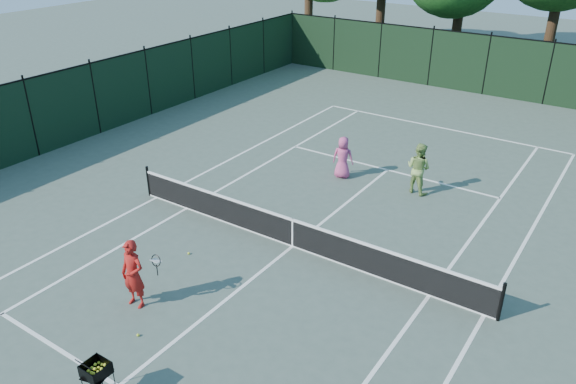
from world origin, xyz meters
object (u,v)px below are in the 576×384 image
Objects in this scene: ball_hopper at (96,370)px; loose_ball_near_cart at (138,335)px; coach at (133,274)px; player_pink at (343,157)px; player_green at (418,168)px; loose_ball_midcourt at (189,253)px.

ball_hopper is 1.96m from loose_ball_near_cart.
coach reaches higher than loose_ball_near_cart.
player_pink reaches higher than ball_hopper.
coach is 1.16× the size of player_pink.
player_pink is 2.71m from player_green.
coach reaches higher than player_pink.
coach reaches higher than loose_ball_midcourt.
player_green is 26.13× the size of loose_ball_midcourt.
ball_hopper reaches higher than loose_ball_midcourt.
player_pink reaches higher than loose_ball_midcourt.
player_pink reaches higher than loose_ball_near_cart.
loose_ball_near_cart and loose_ball_midcourt have the same top height.
loose_ball_near_cart is at bearing -46.47° from coach.
player_pink is 11.75m from ball_hopper.
player_green is at bearing 77.14° from loose_ball_near_cart.
coach reaches higher than ball_hopper.
loose_ball_near_cart is (0.89, -0.80, -0.86)m from coach.
loose_ball_midcourt is (-2.15, 4.81, -0.71)m from ball_hopper.
player_green is 10.70m from loose_ball_near_cart.
player_pink is 0.86× the size of player_green.
loose_ball_near_cart is (-2.37, -10.40, -0.85)m from player_green.
loose_ball_midcourt is at bearing 97.38° from coach.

